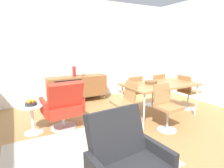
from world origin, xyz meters
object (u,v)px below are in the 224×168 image
Objects in this scene: vase_cobalt at (83,73)px; dining_chair_front_left at (166,105)px; armchair_black_shell at (126,162)px; dining_chair_near_window at (125,101)px; vase_sculptural_dark at (74,71)px; dining_table at (160,85)px; dining_chair_back_left at (132,92)px; dining_chair_back_right at (155,88)px; lounge_chair_red at (63,105)px; sideboard at (77,86)px; side_table_round at (32,116)px; dining_chair_far_end at (187,91)px; wooden_bowl_on_table at (151,82)px; fruit_bowl at (31,103)px.

vase_cobalt reaches higher than dining_chair_front_left.
dining_chair_front_left is 1.86m from armchair_black_shell.
armchair_black_shell is (-0.77, -3.46, -0.34)m from vase_cobalt.
vase_sculptural_dark is at bearing 104.11° from dining_chair_near_window.
dining_table is 0.70m from dining_chair_back_left.
lounge_chair_red reaches higher than dining_chair_back_right.
sideboard is 0.42m from vase_sculptural_dark.
dining_chair_back_left is at bearing 2.66° from side_table_round.
lounge_chair_red reaches higher than dining_chair_near_window.
dining_chair_back_right reaches higher than side_table_round.
side_table_round is (-2.56, 0.46, -0.38)m from dining_table.
vase_cobalt is 0.34× the size of side_table_round.
dining_chair_front_left is at bearing -46.14° from dining_chair_near_window.
dining_chair_near_window is at bearing -179.95° from dining_chair_far_end.
wooden_bowl_on_table reaches higher than sideboard.
vase_sculptural_dark is at bearing 178.47° from sideboard.
dining_table is at bearing -179.97° from dining_chair_far_end.
vase_cobalt reaches higher than side_table_round.
dining_chair_back_left is at bearing 155.73° from dining_chair_far_end.
armchair_black_shell is at bearing -135.31° from wooden_bowl_on_table.
dining_chair_near_window is 1.65× the size of side_table_round.
lounge_chair_red reaches higher than sideboard.
dining_chair_back_right is (1.47, -1.29, -0.34)m from vase_cobalt.
dining_chair_back_right is 1.00× the size of dining_chair_front_left.
sideboard is at bearing 80.00° from armchair_black_shell.
dining_chair_near_window reaches higher than wooden_bowl_on_table.
sideboard is at bearing 124.82° from dining_table.
vase_cobalt is 0.64× the size of vase_sculptural_dark.
dining_chair_far_end is 4.28× the size of fruit_bowl.
dining_chair_front_left reaches higher than sideboard.
sideboard is 1.89m from side_table_round.
vase_sculptural_dark is 2.29m from dining_table.
dining_chair_far_end is (0.89, 0.00, -0.23)m from dining_table.
dining_chair_far_end is at bearing 30.10° from armchair_black_shell.
dining_chair_front_left is (-0.71, -1.12, 0.00)m from dining_chair_back_right.
lounge_chair_red is 4.73× the size of fruit_bowl.
wooden_bowl_on_table is (-0.19, 0.07, 0.07)m from dining_table.
armchair_black_shell is (-2.78, -1.61, -0.00)m from dining_chair_far_end.
dining_chair_back_left is 2.22m from side_table_round.
fruit_bowl is at bearing -136.08° from vase_cobalt.
dining_table is 2.50m from armchair_black_shell.
wooden_bowl_on_table is at bearing 5.64° from dining_chair_near_window.
dining_chair_far_end is 3.48m from side_table_round.
vase_cobalt is 1.89m from dining_chair_near_window.
dining_table is (1.12, -1.85, -0.11)m from vase_cobalt.
sideboard is 1.59m from dining_chair_back_left.
dining_chair_far_end is 3.21m from armchair_black_shell.
vase_sculptural_dark is at bearing 112.58° from dining_chair_front_left.
wooden_bowl_on_table is at bearing 75.82° from dining_chair_front_left.
vase_sculptural_dark is 0.32× the size of dining_chair_back_left.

